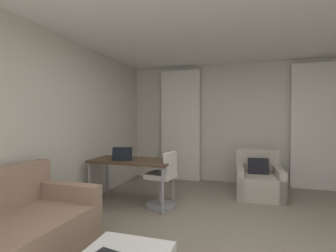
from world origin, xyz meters
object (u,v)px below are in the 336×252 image
at_px(desk, 132,163).
at_px(laptop, 123,157).
at_px(desk_chair, 163,182).
at_px(armchair, 259,181).

bearing_deg(desk, laptop, -142.38).
bearing_deg(laptop, desk, 37.62).
bearing_deg(desk, desk_chair, 0.53).
xyz_separation_m(desk, laptop, (-0.11, -0.09, 0.11)).
relative_size(armchair, laptop, 2.43).
bearing_deg(laptop, armchair, 28.84).
xyz_separation_m(desk_chair, laptop, (-0.64, -0.09, 0.38)).
distance_m(desk_chair, laptop, 0.75).
height_order(desk, laptop, laptop).
bearing_deg(desk_chair, desk, -179.47).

